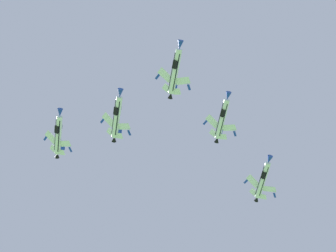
# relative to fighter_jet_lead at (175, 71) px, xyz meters

# --- Properties ---
(fighter_jet_lead) EXTENTS (10.85, 14.34, 5.31)m
(fighter_jet_lead) POSITION_rel_fighter_jet_lead_xyz_m (0.00, 0.00, 0.00)
(fighter_jet_lead) COLOR white
(fighter_jet_left_wing) EXTENTS (10.79, 14.34, 5.40)m
(fighter_jet_left_wing) POSITION_rel_fighter_jet_lead_xyz_m (20.34, 2.63, 3.89)
(fighter_jet_left_wing) COLOR white
(fighter_jet_right_wing) EXTENTS (10.70, 14.34, 5.50)m
(fighter_jet_right_wing) POSITION_rel_fighter_jet_lead_xyz_m (-3.46, 20.08, -0.37)
(fighter_jet_right_wing) COLOR white
(fighter_jet_left_outer) EXTENTS (10.57, 14.34, 5.94)m
(fighter_jet_left_outer) POSITION_rel_fighter_jet_lead_xyz_m (41.89, 8.15, 0.36)
(fighter_jet_left_outer) COLOR white
(fighter_jet_right_outer) EXTENTS (10.83, 14.34, 5.34)m
(fighter_jet_right_outer) POSITION_rel_fighter_jet_lead_xyz_m (-12.06, 37.10, 3.13)
(fighter_jet_right_outer) COLOR white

